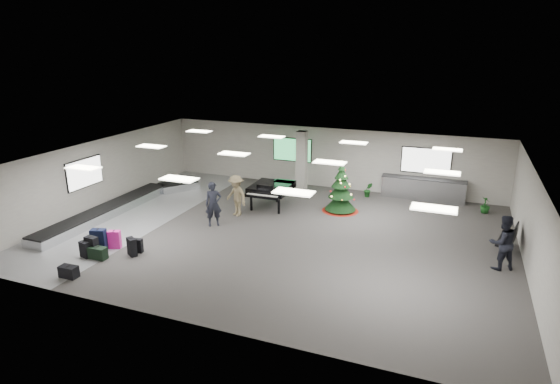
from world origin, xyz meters
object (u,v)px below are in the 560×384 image
at_px(service_counter, 423,189).
at_px(traveler_b, 236,195).
at_px(bench, 510,237).
at_px(traveler_a, 213,204).
at_px(baggage_carousel, 122,206).
at_px(traveler_bench, 502,242).
at_px(grand_piano, 271,189).
at_px(potted_plant_right, 485,205).
at_px(christmas_tree, 341,194).
at_px(pink_suitcase, 115,240).
at_px(potted_plant_left, 368,190).

xyz_separation_m(service_counter, traveler_b, (-7.58, -5.43, 0.39)).
distance_m(bench, traveler_a, 11.59).
height_order(baggage_carousel, traveler_bench, traveler_bench).
xyz_separation_m(grand_piano, potted_plant_right, (9.42, 2.83, -0.53)).
bearing_deg(traveler_b, christmas_tree, 52.31).
bearing_deg(baggage_carousel, christmas_tree, 20.71).
distance_m(pink_suitcase, bench, 14.72).
height_order(bench, potted_plant_right, bench).
height_order(service_counter, traveler_b, traveler_b).
xyz_separation_m(bench, potted_plant_right, (-0.71, 4.21, -0.17)).
bearing_deg(traveler_b, potted_plant_left, 67.88).
xyz_separation_m(christmas_tree, bench, (6.93, -2.09, -0.27)).
relative_size(baggage_carousel, service_counter, 2.40).
bearing_deg(traveler_bench, grand_piano, -46.24).
bearing_deg(potted_plant_right, potted_plant_left, 175.59).
bearing_deg(bench, christmas_tree, 175.87).
distance_m(baggage_carousel, christmas_tree, 10.14).
relative_size(service_counter, traveler_a, 2.12).
distance_m(service_counter, potted_plant_right, 3.03).
height_order(christmas_tree, potted_plant_left, christmas_tree).
bearing_deg(potted_plant_left, christmas_tree, -107.19).
distance_m(service_counter, pink_suitcase, 14.55).
bearing_deg(service_counter, baggage_carousel, -152.33).
xyz_separation_m(service_counter, potted_plant_left, (-2.59, -0.61, -0.17)).
height_order(baggage_carousel, grand_piano, grand_piano).
height_order(traveler_a, potted_plant_right, traveler_a).
bearing_deg(bench, potted_plant_left, 155.66).
bearing_deg(service_counter, bench, -55.85).
bearing_deg(potted_plant_right, pink_suitcase, -144.64).
bearing_deg(bench, traveler_a, -159.09).
bearing_deg(traveler_a, pink_suitcase, -159.63).
bearing_deg(grand_piano, traveler_a, -114.82).
distance_m(baggage_carousel, potted_plant_right, 16.69).
xyz_separation_m(baggage_carousel, service_counter, (12.84, 6.73, 0.33)).
bearing_deg(traveler_bench, bench, -132.13).
relative_size(pink_suitcase, potted_plant_right, 0.94).
bearing_deg(potted_plant_left, potted_plant_right, -4.41).
distance_m(traveler_bench, potted_plant_left, 8.55).
bearing_deg(bench, baggage_carousel, -162.16).
relative_size(potted_plant_left, potted_plant_right, 0.99).
height_order(baggage_carousel, potted_plant_right, potted_plant_right).
distance_m(pink_suitcase, christmas_tree, 9.95).
relative_size(traveler_bench, potted_plant_right, 2.54).
height_order(bench, traveler_bench, traveler_bench).
relative_size(traveler_a, potted_plant_right, 2.51).
relative_size(baggage_carousel, pink_suitcase, 13.63).
distance_m(baggage_carousel, bench, 16.47).
bearing_deg(bench, potted_plant_right, 112.20).
distance_m(traveler_bench, potted_plant_right, 5.91).
height_order(pink_suitcase, bench, bench).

